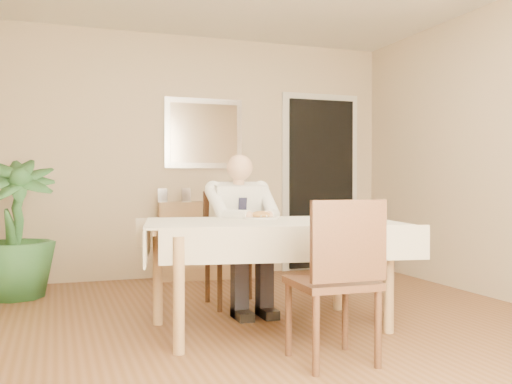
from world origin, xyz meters
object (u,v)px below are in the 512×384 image
object	(u,v)px
seated_man	(243,224)
potted_palm	(15,228)
sideboard	(208,240)
dining_table	(270,233)
coffee_mug	(350,213)
chair_near	(339,272)
chair_far	(233,240)

from	to	relation	value
seated_man	potted_palm	bearing A→B (deg)	146.98
seated_man	sideboard	distance (m)	1.62
dining_table	potted_palm	size ratio (longest dim) A/B	1.54
coffee_mug	potted_palm	size ratio (longest dim) A/B	0.11
coffee_mug	sideboard	size ratio (longest dim) A/B	0.13
chair_near	sideboard	bearing A→B (deg)	90.03
sideboard	potted_palm	xyz separation A→B (m)	(-1.87, -0.46, 0.21)
dining_table	seated_man	distance (m)	0.59
chair_far	chair_near	xyz separation A→B (m)	(0.07, -1.77, -0.01)
dining_table	sideboard	bearing A→B (deg)	97.32
dining_table	seated_man	world-z (taller)	seated_man
coffee_mug	potted_palm	distance (m)	2.97
coffee_mug	sideboard	world-z (taller)	coffee_mug
chair_near	sideboard	world-z (taller)	chair_near
chair_far	chair_near	size ratio (longest dim) A/B	1.02
chair_near	coffee_mug	xyz separation A→B (m)	(0.47, 0.73, 0.28)
chair_far	chair_near	bearing A→B (deg)	-87.78
dining_table	chair_near	bearing A→B (deg)	-74.90
chair_far	coffee_mug	xyz separation A→B (m)	(0.55, -1.03, 0.27)
chair_far	potted_palm	distance (m)	1.94
chair_far	sideboard	world-z (taller)	chair_far
sideboard	chair_near	bearing A→B (deg)	-85.44
coffee_mug	sideboard	distance (m)	2.41
chair_far	coffee_mug	bearing A→B (deg)	-62.28
sideboard	chair_far	bearing A→B (deg)	-89.81
seated_man	coffee_mug	world-z (taller)	seated_man
chair_near	coffee_mug	world-z (taller)	chair_near
chair_far	sideboard	size ratio (longest dim) A/B	0.93
sideboard	potted_palm	bearing A→B (deg)	-160.73
dining_table	potted_palm	bearing A→B (deg)	145.76
chair_near	potted_palm	size ratio (longest dim) A/B	0.75
dining_table	chair_near	distance (m)	0.90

